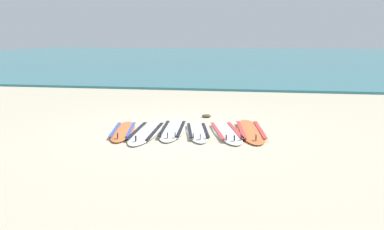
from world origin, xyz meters
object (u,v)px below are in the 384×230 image
Objects in this scene: surfboard_1 at (146,132)px; surfboard_3 at (198,132)px; surfboard_4 at (226,132)px; surfboard_5 at (250,131)px; surfboard_2 at (172,130)px; surfboard_0 at (123,131)px.

surfboard_1 is 1.14× the size of surfboard_3.
surfboard_1 is 1.00× the size of surfboard_4.
surfboard_5 is at bearing 11.99° from surfboard_1.
surfboard_2 is 0.61m from surfboard_3.
surfboard_5 is (2.34, 0.50, -0.00)m from surfboard_1.
surfboard_1 is at bearing -168.81° from surfboard_3.
surfboard_2 is (1.10, 0.29, 0.00)m from surfboard_0.
surfboard_0 and surfboard_2 have the same top height.
surfboard_2 is (0.55, 0.31, 0.00)m from surfboard_1.
surfboard_4 and surfboard_5 have the same top height.
surfboard_3 is 1.22m from surfboard_5.
surfboard_2 is 1.25m from surfboard_4.
surfboard_4 is at bearing -161.66° from surfboard_5.
surfboard_3 is (1.71, 0.21, 0.00)m from surfboard_0.
surfboard_3 is 0.84× the size of surfboard_5.
surfboard_1 is (0.55, -0.02, -0.00)m from surfboard_0.
surfboard_0 is at bearing -170.65° from surfboard_5.
surfboard_1 is 1.83m from surfboard_4.
surfboard_1 is 2.39m from surfboard_5.
surfboard_4 is at bearing 10.01° from surfboard_1.
surfboard_3 is (0.61, -0.08, 0.00)m from surfboard_2.
surfboard_5 is (1.80, 0.18, -0.00)m from surfboard_2.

